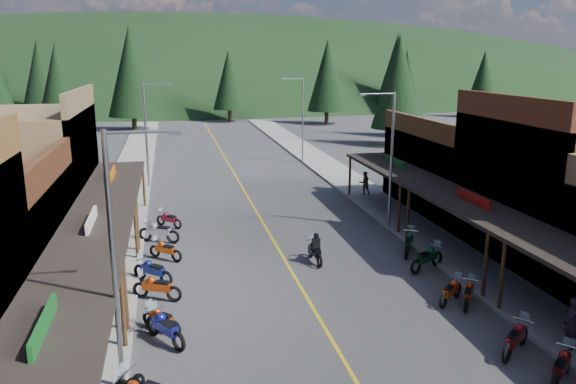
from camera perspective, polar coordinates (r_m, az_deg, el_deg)
ground at (r=24.60m, az=1.62°, el=-10.18°), size 220.00×220.00×0.00m
centerline at (r=43.36m, az=-4.59°, el=0.33°), size 0.15×90.00×0.01m
sidewalk_west at (r=43.14m, az=-16.12°, el=-0.14°), size 3.40×94.00×0.15m
sidewalk_east at (r=45.25m, az=6.40°, el=0.94°), size 3.40×94.00×0.15m
shop_west_3 at (r=34.82m, az=-25.79°, el=1.64°), size 10.90×10.20×8.20m
shop_east_2 at (r=31.02m, az=26.44°, el=0.25°), size 10.90×9.00×8.20m
shop_east_3 at (r=38.98m, az=17.62°, el=2.03°), size 10.90×10.20×6.20m
streetlight_0 at (r=16.86m, az=-16.88°, el=-5.89°), size 2.16×0.18×8.00m
streetlight_1 at (r=44.24m, az=-14.06°, el=6.10°), size 2.16×0.18×8.00m
streetlight_2 at (r=32.76m, az=10.26°, el=3.79°), size 2.16×0.18×8.00m
streetlight_3 at (r=53.59m, az=1.36°, el=7.74°), size 2.16×0.18×8.00m
ridge_hill at (r=157.28m, az=-10.16°, el=9.76°), size 310.00×140.00×60.00m
pine_1 at (r=93.79m, az=-23.90°, el=10.82°), size 5.88×5.88×12.50m
pine_2 at (r=80.03m, az=-15.65°, el=11.72°), size 6.72×6.72×14.00m
pine_3 at (r=88.44m, az=-6.03°, el=11.29°), size 5.04×5.04×11.00m
pine_4 at (r=85.18m, az=4.01°, el=11.75°), size 5.88×5.88×12.50m
pine_5 at (r=101.80m, az=11.01°, el=12.26°), size 6.72×6.72×14.00m
pine_6 at (r=100.11m, az=19.24°, el=10.88°), size 5.04×5.04×11.00m
pine_9 at (r=73.11m, az=11.90°, el=10.53°), size 4.93×4.93×10.80m
pine_10 at (r=73.05m, az=-22.32°, el=10.14°), size 5.38×5.38×11.60m
pine_11 at (r=65.07m, az=11.15°, el=10.93°), size 5.82×5.82×12.40m
bike_west_6 at (r=20.81m, az=-12.40°, el=-13.19°), size 1.88×2.32×1.30m
bike_west_7 at (r=21.70m, az=-12.75°, el=-12.37°), size 1.76×1.78×1.07m
bike_west_8 at (r=24.29m, az=-13.19°, el=-9.29°), size 2.26×1.63×1.24m
bike_west_9 at (r=26.09m, az=-13.59°, el=-7.66°), size 2.12×2.01×1.25m
bike_west_10 at (r=28.79m, az=-12.36°, el=-5.68°), size 1.93×1.81×1.14m
bike_west_11 at (r=31.47m, az=-12.99°, el=-3.86°), size 2.44×1.73×1.33m
bike_west_12 at (r=34.14m, az=-12.01°, el=-2.64°), size 1.81×1.79×1.09m
bike_east_4 at (r=20.08m, az=26.06°, el=-15.53°), size 2.08×1.89×1.21m
bike_east_5 at (r=21.19m, az=22.14°, el=-13.50°), size 2.17×1.90×1.24m
bike_east_6 at (r=24.32m, az=17.90°, el=-9.73°), size 1.69×1.96×1.12m
bike_east_7 at (r=24.39m, az=16.21°, el=-9.54°), size 1.93×1.73×1.12m
bike_east_8 at (r=27.60m, az=13.94°, el=-6.43°), size 2.38×1.75×1.31m
bike_east_9 at (r=29.57m, az=12.18°, el=-4.99°), size 1.80×2.34×1.30m
rider_on_bike at (r=27.82m, az=2.78°, el=-5.91°), size 0.78×2.11×1.59m
pedestrian_east_a at (r=21.88m, az=26.86°, el=-11.78°), size 0.53×0.73×1.86m
pedestrian_east_b at (r=41.09m, az=7.78°, el=0.93°), size 0.84×0.49×1.71m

